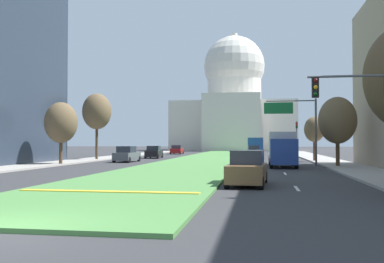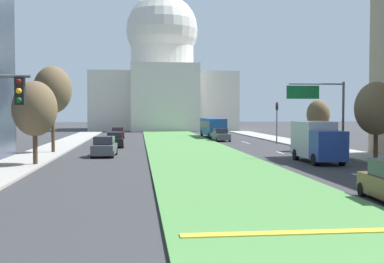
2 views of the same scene
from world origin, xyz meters
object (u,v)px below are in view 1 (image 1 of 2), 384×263
object	(u,v)px
sedan_lead_stopped	(247,169)
city_bus	(256,145)
sedan_far_horizon	(254,151)
box_truck_delivery	(282,149)
street_tree_left_mid	(61,123)
street_tree_right_far	(314,130)
street_tree_left_far	(97,112)
street_tree_right_mid	(337,120)
traffic_light_near_right	(367,106)
traffic_light_far_right	(297,134)
sedan_midblock	(127,155)
sedan_distant	(154,152)
sedan_very_far	(177,150)
capitol_building	(234,105)
overhead_guide_sign	(297,118)

from	to	relation	value
sedan_lead_stopped	city_bus	world-z (taller)	city_bus
sedan_far_horizon	box_truck_delivery	size ratio (longest dim) A/B	0.70
street_tree_left_mid	street_tree_right_far	world-z (taller)	street_tree_left_mid
street_tree_left_far	city_bus	bearing A→B (deg)	53.17
street_tree_right_mid	traffic_light_near_right	bearing A→B (deg)	-96.84
traffic_light_far_right	sedan_midblock	world-z (taller)	traffic_light_far_right
traffic_light_far_right	street_tree_left_far	distance (m)	27.72
street_tree_right_far	sedan_distant	distance (m)	22.21
street_tree_right_mid	box_truck_delivery	bearing A→B (deg)	-179.58
sedan_far_horizon	sedan_very_far	distance (m)	16.96
capitol_building	street_tree_left_mid	xyz separation A→B (m)	(-12.80, -72.39, -7.59)
traffic_light_far_right	box_truck_delivery	xyz separation A→B (m)	(-3.14, -21.94, -1.64)
overhead_guide_sign	street_tree_right_mid	xyz separation A→B (m)	(3.33, -2.74, -0.40)
traffic_light_far_right	sedan_lead_stopped	xyz separation A→B (m)	(-5.85, -38.73, -2.45)
street_tree_left_far	sedan_lead_stopped	size ratio (longest dim) A/B	1.79
traffic_light_near_right	sedan_lead_stopped	distance (m)	7.40
sedan_far_horizon	sedan_very_far	bearing A→B (deg)	146.26
sedan_lead_stopped	sedan_very_far	size ratio (longest dim) A/B	1.01
capitol_building	street_tree_left_mid	distance (m)	73.90
capitol_building	box_truck_delivery	size ratio (longest dim) A/B	4.85
traffic_light_near_right	street_tree_left_mid	bearing A→B (deg)	138.34
street_tree_right_mid	street_tree_left_far	bearing A→B (deg)	158.66
traffic_light_near_right	sedan_distant	world-z (taller)	traffic_light_near_right
overhead_guide_sign	city_bus	size ratio (longest dim) A/B	0.59
street_tree_right_mid	sedan_midblock	size ratio (longest dim) A/B	1.47
traffic_light_near_right	traffic_light_far_right	xyz separation A→B (m)	(0.84, 43.32, -0.48)
street_tree_left_mid	overhead_guide_sign	bearing A→B (deg)	7.66
traffic_light_near_right	sedan_distant	size ratio (longest dim) A/B	1.14
street_tree_left_mid	sedan_far_horizon	size ratio (longest dim) A/B	1.38
traffic_light_near_right	street_tree_right_far	world-z (taller)	traffic_light_near_right
traffic_light_far_right	sedan_far_horizon	size ratio (longest dim) A/B	1.16
sedan_midblock	capitol_building	bearing A→B (deg)	82.75
sedan_distant	sedan_very_far	distance (m)	19.13
street_tree_left_mid	sedan_distant	distance (m)	19.31
sedan_distant	city_bus	world-z (taller)	city_bus
street_tree_left_mid	box_truck_delivery	bearing A→B (deg)	0.82
box_truck_delivery	sedan_distant	bearing A→B (deg)	132.53
street_tree_left_far	box_truck_delivery	xyz separation A→B (m)	(21.98, -10.52, -4.35)
street_tree_left_mid	capitol_building	bearing A→B (deg)	79.97
sedan_lead_stopped	traffic_light_far_right	bearing A→B (deg)	81.41
street_tree_left_far	city_bus	distance (m)	32.41
capitol_building	sedan_far_horizon	world-z (taller)	capitol_building
sedan_lead_stopped	sedan_midblock	size ratio (longest dim) A/B	1.07
sedan_lead_stopped	capitol_building	bearing A→B (deg)	93.79
traffic_light_near_right	sedan_midblock	bearing A→B (deg)	124.30
street_tree_left_far	city_bus	world-z (taller)	street_tree_left_far
street_tree_right_far	sedan_distant	size ratio (longest dim) A/B	1.14
sedan_lead_stopped	sedan_far_horizon	bearing A→B (deg)	90.31
traffic_light_near_right	sedan_lead_stopped	bearing A→B (deg)	137.44
street_tree_left_mid	sedan_very_far	distance (m)	37.92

